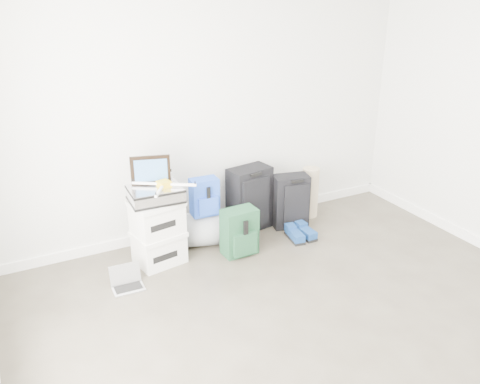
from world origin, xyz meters
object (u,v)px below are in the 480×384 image
boxes_stack (158,232)px  carry_on (291,201)px  duffel_bag (205,229)px  large_suitcase (250,199)px  laptop (127,282)px  briefcase (155,194)px

boxes_stack → carry_on: boxes_stack is taller
duffel_bag → large_suitcase: bearing=27.5°
duffel_bag → carry_on: bearing=14.1°
carry_on → laptop: carry_on is taller
boxes_stack → briefcase: 0.39m
duffel_bag → laptop: 1.02m
boxes_stack → briefcase: size_ratio=1.37×
briefcase → carry_on: (1.53, 0.08, -0.41)m
duffel_bag → boxes_stack: bearing=-149.6°
carry_on → boxes_stack: bearing=-164.6°
briefcase → laptop: size_ratio=1.68×
large_suitcase → carry_on: large_suitcase is taller
large_suitcase → carry_on: size_ratio=1.18×
duffel_bag → briefcase: bearing=-149.6°
duffel_bag → carry_on: 1.01m
boxes_stack → duffel_bag: 0.56m
boxes_stack → laptop: (-0.40, -0.28, -0.28)m
duffel_bag → laptop: (-0.93, -0.41, -0.13)m
large_suitcase → carry_on: bearing=-29.6°
briefcase → large_suitcase: briefcase is taller
carry_on → laptop: bearing=-157.0°
large_suitcase → carry_on: (0.42, -0.16, -0.05)m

